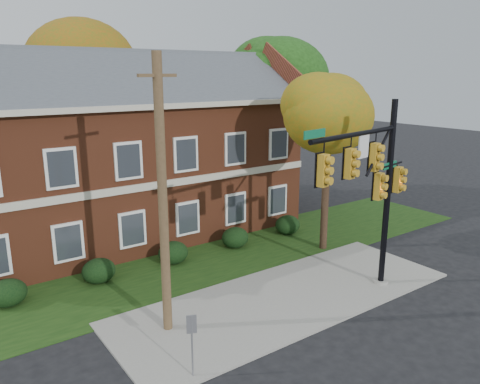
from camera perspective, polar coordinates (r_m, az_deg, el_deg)
ground at (r=18.25m, az=7.92°, el=-13.85°), size 120.00×120.00×0.00m
sidewalk at (r=18.88m, az=5.79°, el=-12.64°), size 14.00×5.00×0.08m
grass_strip at (r=22.52m, az=-2.71°, el=-8.03°), size 30.00×6.00×0.04m
apartment_building at (r=25.49m, az=-14.03°, el=5.79°), size 18.80×8.80×9.74m
hedge_far_left at (r=20.05m, az=-26.48°, el=-10.96°), size 1.40×1.26×1.05m
hedge_left at (r=20.74m, az=-16.84°, el=-9.18°), size 1.40×1.26×1.05m
hedge_center at (r=21.97m, az=-8.15°, el=-7.33°), size 1.40×1.26×1.05m
hedge_right at (r=23.66m, az=-0.59°, el=-5.58°), size 1.40×1.26×1.05m
hedge_far_right at (r=25.72m, az=5.82°, el=-4.01°), size 1.40×1.26×1.05m
tree_near_right at (r=22.64m, az=11.45°, el=9.20°), size 4.50×4.25×8.58m
tree_right_rear at (r=31.87m, az=4.71°, el=13.45°), size 6.30×5.95×10.62m
tree_far_rear at (r=33.07m, az=-17.47°, el=14.14°), size 6.84×6.46×11.52m
traffic_signal at (r=18.12m, az=15.82°, el=1.52°), size 6.74×1.46×7.62m
utility_pole at (r=15.12m, az=-9.41°, el=-0.82°), size 1.42×0.42×9.22m
sign_post at (r=13.89m, az=-5.89°, el=-17.03°), size 0.28×0.15×2.01m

